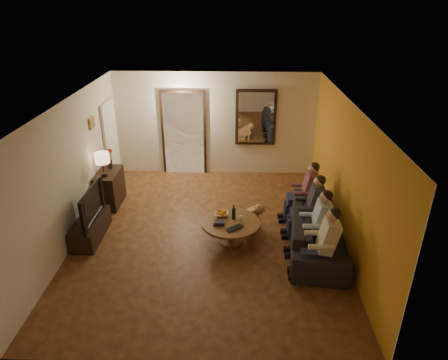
{
  "coord_description": "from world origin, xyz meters",
  "views": [
    {
      "loc": [
        0.52,
        -6.58,
        4.32
      ],
      "look_at": [
        0.3,
        0.3,
        1.05
      ],
      "focal_mm": 32.0,
      "sensor_mm": 36.0,
      "label": 1
    }
  ],
  "objects_px": {
    "tv": "(87,204)",
    "person_a": "(323,246)",
    "person_b": "(317,226)",
    "dresser": "(110,188)",
    "wine_bottle": "(234,212)",
    "table_lamp": "(103,165)",
    "laptop": "(236,229)",
    "person_c": "(311,209)",
    "sofa": "(318,229)",
    "person_d": "(306,195)",
    "tv_stand": "(91,228)",
    "coffee_table": "(231,232)",
    "dog": "(248,216)",
    "bowl": "(222,214)"
  },
  "relations": [
    {
      "from": "dresser",
      "to": "coffee_table",
      "type": "xyz_separation_m",
      "value": [
        2.7,
        -1.43,
        -0.16
      ]
    },
    {
      "from": "coffee_table",
      "to": "wine_bottle",
      "type": "distance_m",
      "value": 0.4
    },
    {
      "from": "person_d",
      "to": "bowl",
      "type": "height_order",
      "value": "person_d"
    },
    {
      "from": "dresser",
      "to": "coffee_table",
      "type": "height_order",
      "value": "dresser"
    },
    {
      "from": "tv_stand",
      "to": "coffee_table",
      "type": "relative_size",
      "value": 1.08
    },
    {
      "from": "person_b",
      "to": "person_c",
      "type": "relative_size",
      "value": 1.0
    },
    {
      "from": "sofa",
      "to": "person_d",
      "type": "distance_m",
      "value": 0.94
    },
    {
      "from": "person_a",
      "to": "laptop",
      "type": "relative_size",
      "value": 3.65
    },
    {
      "from": "table_lamp",
      "to": "person_c",
      "type": "distance_m",
      "value": 4.33
    },
    {
      "from": "tv_stand",
      "to": "person_c",
      "type": "distance_m",
      "value": 4.22
    },
    {
      "from": "sofa",
      "to": "laptop",
      "type": "relative_size",
      "value": 7.37
    },
    {
      "from": "person_c",
      "to": "wine_bottle",
      "type": "xyz_separation_m",
      "value": [
        -1.45,
        -0.14,
        0.01
      ]
    },
    {
      "from": "wine_bottle",
      "to": "laptop",
      "type": "bearing_deg",
      "value": -82.5
    },
    {
      "from": "tv_stand",
      "to": "person_c",
      "type": "xyz_separation_m",
      "value": [
        4.2,
        0.16,
        0.4
      ]
    },
    {
      "from": "person_d",
      "to": "sofa",
      "type": "bearing_deg",
      "value": -83.66
    },
    {
      "from": "tv",
      "to": "tv_stand",
      "type": "bearing_deg",
      "value": 0.0
    },
    {
      "from": "person_d",
      "to": "person_b",
      "type": "bearing_deg",
      "value": -90.0
    },
    {
      "from": "tv_stand",
      "to": "bowl",
      "type": "relative_size",
      "value": 4.55
    },
    {
      "from": "laptop",
      "to": "bowl",
      "type": "bearing_deg",
      "value": 80.92
    },
    {
      "from": "person_c",
      "to": "dog",
      "type": "height_order",
      "value": "person_c"
    },
    {
      "from": "person_d",
      "to": "laptop",
      "type": "distance_m",
      "value": 1.8
    },
    {
      "from": "table_lamp",
      "to": "coffee_table",
      "type": "distance_m",
      "value": 3.07
    },
    {
      "from": "tv_stand",
      "to": "tv",
      "type": "bearing_deg",
      "value": 0.0
    },
    {
      "from": "dresser",
      "to": "wine_bottle",
      "type": "distance_m",
      "value": 3.06
    },
    {
      "from": "coffee_table",
      "to": "bowl",
      "type": "distance_m",
      "value": 0.38
    },
    {
      "from": "tv",
      "to": "wine_bottle",
      "type": "xyz_separation_m",
      "value": [
        2.75,
        0.02,
        -0.12
      ]
    },
    {
      "from": "tv",
      "to": "dog",
      "type": "bearing_deg",
      "value": -82.34
    },
    {
      "from": "tv",
      "to": "person_b",
      "type": "distance_m",
      "value": 4.22
    },
    {
      "from": "table_lamp",
      "to": "dog",
      "type": "distance_m",
      "value": 3.2
    },
    {
      "from": "laptop",
      "to": "person_b",
      "type": "bearing_deg",
      "value": -41.44
    },
    {
      "from": "sofa",
      "to": "coffee_table",
      "type": "height_order",
      "value": "sofa"
    },
    {
      "from": "tv_stand",
      "to": "person_b",
      "type": "xyz_separation_m",
      "value": [
        4.2,
        -0.44,
        0.4
      ]
    },
    {
      "from": "table_lamp",
      "to": "laptop",
      "type": "bearing_deg",
      "value": -28.11
    },
    {
      "from": "sofa",
      "to": "person_c",
      "type": "relative_size",
      "value": 2.02
    },
    {
      "from": "table_lamp",
      "to": "person_a",
      "type": "bearing_deg",
      "value": -27.33
    },
    {
      "from": "table_lamp",
      "to": "person_a",
      "type": "distance_m",
      "value": 4.75
    },
    {
      "from": "tv_stand",
      "to": "dresser",
      "type": "bearing_deg",
      "value": 90.0
    },
    {
      "from": "person_c",
      "to": "laptop",
      "type": "distance_m",
      "value": 1.5
    },
    {
      "from": "tv_stand",
      "to": "coffee_table",
      "type": "height_order",
      "value": "coffee_table"
    },
    {
      "from": "laptop",
      "to": "wine_bottle",
      "type": "bearing_deg",
      "value": 59.17
    },
    {
      "from": "person_a",
      "to": "person_c",
      "type": "relative_size",
      "value": 1.0
    },
    {
      "from": "sofa",
      "to": "person_d",
      "type": "bearing_deg",
      "value": 13.66
    },
    {
      "from": "person_a",
      "to": "dresser",
      "type": "bearing_deg",
      "value": 150.35
    },
    {
      "from": "person_c",
      "to": "tv_stand",
      "type": "bearing_deg",
      "value": -177.76
    },
    {
      "from": "tv",
      "to": "person_a",
      "type": "bearing_deg",
      "value": -103.86
    },
    {
      "from": "dresser",
      "to": "person_d",
      "type": "bearing_deg",
      "value": -7.99
    },
    {
      "from": "dresser",
      "to": "wine_bottle",
      "type": "bearing_deg",
      "value": -25.9
    },
    {
      "from": "tv_stand",
      "to": "wine_bottle",
      "type": "relative_size",
      "value": 3.81
    },
    {
      "from": "sofa",
      "to": "tv_stand",
      "type": "bearing_deg",
      "value": 95.51
    },
    {
      "from": "tv",
      "to": "person_b",
      "type": "relative_size",
      "value": 0.97
    }
  ]
}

